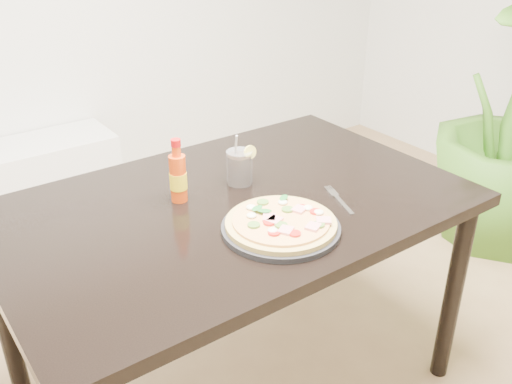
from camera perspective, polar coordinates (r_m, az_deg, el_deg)
dining_table at (r=1.76m, az=-2.30°, el=-3.28°), size 1.40×0.90×0.75m
plate at (r=1.56m, az=2.49°, el=-3.64°), size 0.33×0.33×0.02m
pizza at (r=1.56m, az=2.55°, el=-3.01°), size 0.31×0.31×0.03m
hot_sauce_bottle at (r=1.70m, az=-7.80°, el=1.52°), size 0.06×0.06×0.20m
cola_cup at (r=1.81m, az=-1.65°, el=2.43°), size 0.09×0.08×0.17m
fork at (r=1.74m, az=8.24°, el=-0.69°), size 0.08×0.18×0.00m
plant_pot at (r=3.17m, az=22.84°, el=-2.32°), size 0.28×0.28×0.22m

